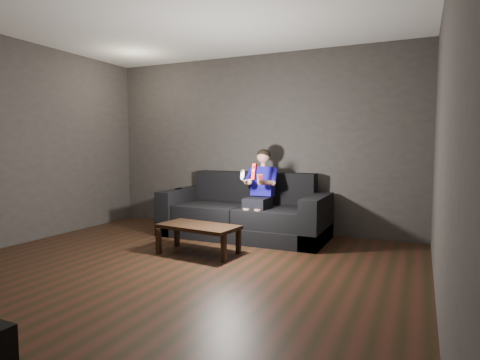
% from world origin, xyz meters
% --- Properties ---
extents(floor, '(5.00, 5.00, 0.00)m').
position_xyz_m(floor, '(0.00, 0.00, 0.00)').
color(floor, black).
rests_on(floor, ground).
extents(back_wall, '(5.00, 0.04, 2.70)m').
position_xyz_m(back_wall, '(0.00, 2.50, 1.35)').
color(back_wall, '#383431').
rests_on(back_wall, ground).
extents(right_wall, '(0.04, 5.00, 2.70)m').
position_xyz_m(right_wall, '(2.50, 0.00, 1.35)').
color(right_wall, '#383431').
rests_on(right_wall, ground).
extents(ceiling, '(5.00, 5.00, 0.02)m').
position_xyz_m(ceiling, '(0.00, 0.00, 2.70)').
color(ceiling, white).
rests_on(ceiling, back_wall).
extents(sofa, '(2.36, 1.02, 0.91)m').
position_xyz_m(sofa, '(0.05, 1.93, 0.30)').
color(sofa, black).
rests_on(sofa, floor).
extents(child, '(0.46, 0.57, 1.14)m').
position_xyz_m(child, '(0.32, 1.86, 0.76)').
color(child, black).
rests_on(child, sofa).
extents(wii_remote_red, '(0.06, 0.08, 0.21)m').
position_xyz_m(wii_remote_red, '(0.41, 1.42, 0.98)').
color(wii_remote_red, red).
rests_on(wii_remote_red, child).
extents(nunchuk_white, '(0.07, 0.10, 0.15)m').
position_xyz_m(nunchuk_white, '(0.24, 1.43, 0.93)').
color(nunchuk_white, white).
rests_on(nunchuk_white, child).
extents(wii_remote_black, '(0.04, 0.14, 0.03)m').
position_xyz_m(wii_remote_black, '(-1.01, 1.84, 0.66)').
color(wii_remote_black, black).
rests_on(wii_remote_black, sofa).
extents(coffee_table, '(1.02, 0.60, 0.35)m').
position_xyz_m(coffee_table, '(-0.08, 0.83, 0.31)').
color(coffee_table, black).
rests_on(coffee_table, floor).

